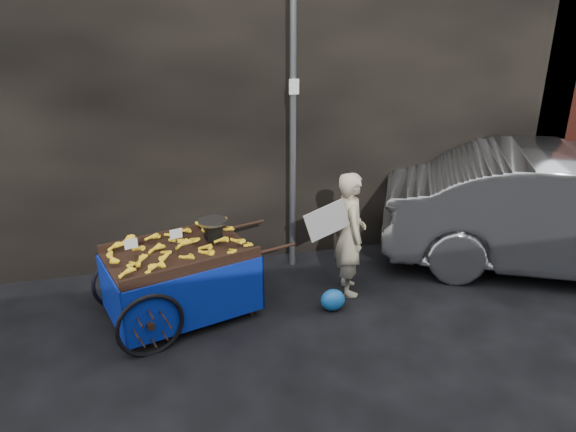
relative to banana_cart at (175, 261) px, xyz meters
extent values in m
plane|color=black|center=(1.27, -0.33, -0.72)|extent=(80.00, 80.00, 0.00)
cube|color=black|center=(0.27, 2.27, 1.78)|extent=(11.00, 2.00, 5.00)
cylinder|color=slate|center=(1.57, 0.97, 1.28)|extent=(0.08, 0.08, 4.00)
cube|color=white|center=(1.57, 0.92, 1.68)|extent=(0.12, 0.02, 0.18)
cube|color=black|center=(0.05, 0.01, 0.05)|extent=(1.76, 1.37, 0.06)
cube|color=black|center=(-0.09, 0.45, 0.12)|extent=(1.49, 0.49, 0.10)
cube|color=black|center=(0.18, -0.42, 0.12)|extent=(1.49, 0.49, 0.10)
cube|color=black|center=(0.81, -0.16, -0.33)|extent=(0.06, 0.06, 0.77)
cube|color=black|center=(0.58, 0.58, -0.33)|extent=(0.06, 0.06, 0.77)
cylinder|color=black|center=(1.13, -0.06, 0.05)|extent=(0.47, 0.18, 0.04)
cylinder|color=black|center=(0.90, 0.68, 0.05)|extent=(0.47, 0.18, 0.04)
torus|color=black|center=(-0.31, -0.64, -0.38)|extent=(0.71, 0.26, 0.72)
torus|color=black|center=(-0.61, 0.36, -0.38)|extent=(0.71, 0.26, 0.72)
cylinder|color=black|center=(-0.46, -0.14, -0.38)|extent=(0.36, 1.05, 0.05)
cube|color=navy|center=(0.19, -0.46, -0.28)|extent=(1.52, 0.48, 0.66)
cube|color=navy|center=(-0.10, 0.48, -0.28)|extent=(1.52, 0.48, 0.66)
cube|color=navy|center=(-0.70, -0.22, -0.28)|extent=(0.31, 0.96, 0.66)
cube|color=navy|center=(0.79, 0.24, -0.28)|extent=(0.31, 0.96, 0.66)
cube|color=black|center=(0.45, 0.19, 0.22)|extent=(0.21, 0.18, 0.15)
cylinder|color=silver|center=(0.45, 0.19, 0.35)|extent=(0.41, 0.41, 0.03)
cube|color=white|center=(-0.43, -0.24, 0.37)|extent=(0.13, 0.05, 0.11)
cube|color=white|center=(0.03, -0.10, 0.37)|extent=(0.13, 0.05, 0.11)
imported|color=#BCAE8B|center=(2.08, 0.12, 0.05)|extent=(0.43, 0.60, 1.54)
cube|color=#B5B5AE|center=(1.73, -0.01, 0.32)|extent=(0.59, 0.08, 0.50)
ellipsoid|color=blue|center=(1.76, -0.26, -0.59)|extent=(0.29, 0.23, 0.26)
imported|color=#ACAFB3|center=(5.07, 0.08, 0.07)|extent=(5.05, 3.46, 1.58)
camera|label=1|loc=(-0.04, -5.64, 2.86)|focal=35.00mm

